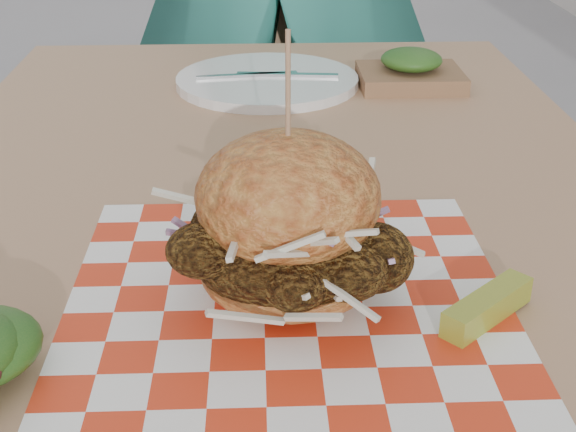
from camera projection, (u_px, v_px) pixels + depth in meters
name	position (u px, v px, depth m)	size (l,w,h in m)	color
patio_table	(273.00, 244.00, 0.91)	(0.80, 1.20, 0.75)	tan
patio_chair	(254.00, 78.00, 1.91)	(0.51, 0.52, 0.95)	tan
paper_liner	(288.00, 296.00, 0.66)	(0.36, 0.36, 0.00)	red
sandwich	(288.00, 230.00, 0.63)	(0.19, 0.19, 0.22)	#C07A36
pickle_spear	(487.00, 307.00, 0.63)	(0.10, 0.02, 0.02)	#979E2E
place_setting	(267.00, 81.00, 1.19)	(0.27, 0.27, 0.02)	white
kraft_tray	(411.00, 71.00, 1.18)	(0.15, 0.12, 0.06)	brown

